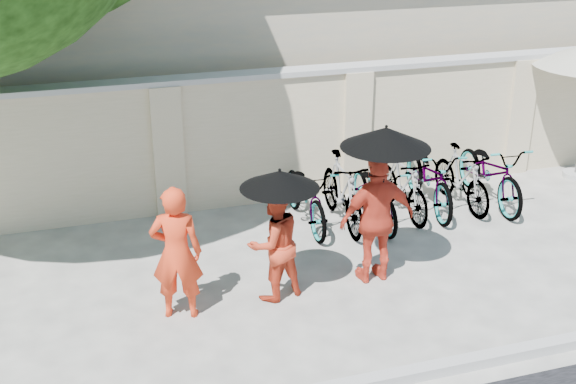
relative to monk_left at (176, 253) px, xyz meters
name	(u,v)px	position (x,y,z in m)	size (l,w,h in m)	color
ground	(295,305)	(1.35, -0.20, -0.81)	(80.00, 80.00, 0.00)	#BCB8AE
compound_wall	(294,137)	(2.35, 3.00, 0.19)	(20.00, 0.30, 2.00)	beige
building_behind	(284,48)	(3.35, 6.80, 0.79)	(14.00, 6.00, 3.20)	tan
monk_left	(176,253)	(0.00, 0.00, 0.00)	(0.59, 0.39, 1.61)	#F53B19
monk_center	(274,243)	(1.17, 0.07, -0.09)	(0.70, 0.55, 1.44)	red
parasol_center	(280,179)	(1.22, -0.01, 0.75)	(0.92, 0.92, 0.85)	black
monk_right	(377,219)	(2.51, 0.10, 0.03)	(0.98, 0.41, 1.68)	red
parasol_right	(386,137)	(2.53, 0.02, 1.11)	(1.07, 1.07, 1.09)	black
bike_0	(306,194)	(2.19, 1.90, -0.33)	(0.64, 1.83, 0.96)	gray
bike_1	(342,191)	(2.69, 1.75, -0.28)	(0.50, 1.76, 1.05)	gray
bike_2	(375,193)	(3.19, 1.70, -0.35)	(0.60, 1.72, 0.91)	gray
bike_3	(403,185)	(3.70, 1.81, -0.32)	(0.45, 1.61, 0.97)	gray
bike_4	(430,177)	(4.20, 1.91, -0.30)	(0.68, 1.95, 1.02)	gray
bike_5	(461,178)	(4.70, 1.82, -0.33)	(0.45, 1.58, 0.95)	gray
bike_6	(491,172)	(5.20, 1.81, -0.29)	(0.69, 1.97, 1.04)	gray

